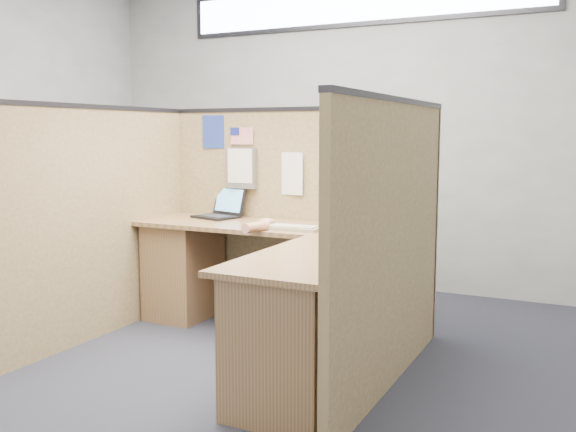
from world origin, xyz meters
The scene contains 14 objects.
floor centered at (0.00, 0.00, 0.00)m, with size 5.00×5.00×0.00m, color #20242E.
wall_back centered at (0.00, 2.25, 1.40)m, with size 5.00×5.00×0.00m, color gray.
clerestory_window centered at (0.00, 2.23, 2.45)m, with size 3.30×0.04×0.38m.
cubicle_partitions centered at (0.00, 0.43, 0.77)m, with size 2.06×1.83×1.53m.
l_desk centered at (0.18, 0.29, 0.39)m, with size 1.95×1.75×0.73m.
laptop centered at (-0.55, 0.86, 0.78)m, with size 0.36×0.37×0.22m.
keyboard centered at (0.17, 0.53, 0.74)m, with size 0.44×0.17×0.03m.
mouse centered at (0.02, 0.54, 0.75)m, with size 0.10×0.06×0.04m, color silver.
hand_forearm centered at (0.03, 0.42, 0.76)m, with size 0.10×0.34×0.07m.
blue_poster centered at (-0.67, 0.97, 1.36)m, with size 0.18×0.00×0.25m, color navy.
american_flag centered at (-0.43, 0.96, 1.32)m, with size 0.19×0.01×0.33m.
file_holder centered at (-0.41, 0.94, 1.09)m, with size 0.23×0.05×0.30m.
paper_left centered at (-0.04, 0.97, 1.06)m, with size 0.24×0.00×0.30m, color white.
paper_right centered at (0.59, 0.97, 1.05)m, with size 0.21×0.00×0.26m, color white.
Camera 1 is at (1.99, -3.12, 1.34)m, focal length 40.00 mm.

